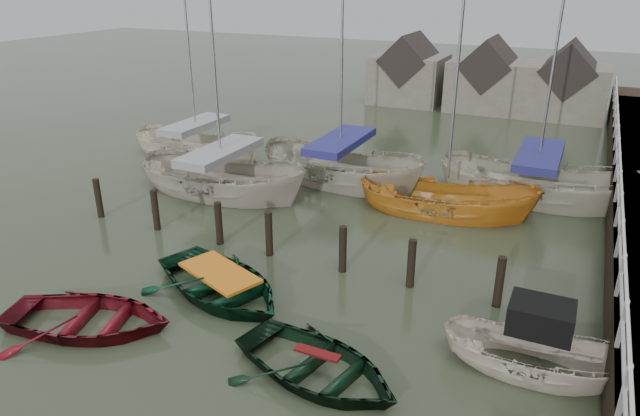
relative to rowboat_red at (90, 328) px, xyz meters
The scene contains 12 objects.
ground 3.87m from the rowboat_red, 34.84° to the left, with size 120.00×120.00×0.00m, color #2F3824.
mooring_pilings 5.63m from the rowboat_red, 68.39° to the left, with size 13.72×0.22×1.80m.
far_sheds 28.56m from the rowboat_red, 81.90° to the left, with size 14.00×4.08×4.39m.
rowboat_red is the anchor object (origin of this frame).
rowboat_green 3.31m from the rowboat_red, 53.22° to the left, with size 3.17×4.44×0.92m, color black.
rowboat_dkgreen 5.77m from the rowboat_red, ahead, with size 2.78×3.90×0.81m, color black.
motorboat 10.22m from the rowboat_red, 16.39° to the left, with size 3.88×1.46×2.32m.
sailboat_a 9.27m from the rowboat_red, 104.21° to the left, with size 7.22×2.73×11.46m.
sailboat_b 12.19m from the rowboat_red, 83.83° to the left, with size 7.85×4.07×11.38m.
sailboat_c 12.30m from the rowboat_red, 60.95° to the left, with size 6.41×2.81×11.41m.
sailboat_d 16.06m from the rowboat_red, 57.30° to the left, with size 7.70×3.58×13.18m.
sailboat_e 13.68m from the rowboat_red, 115.75° to the left, with size 6.75×2.69×11.09m.
Camera 1 is at (6.77, -10.29, 7.93)m, focal length 32.00 mm.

